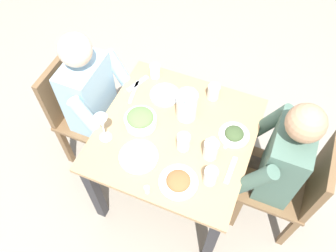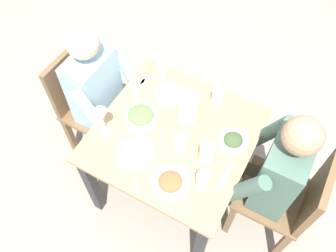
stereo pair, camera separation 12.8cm
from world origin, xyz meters
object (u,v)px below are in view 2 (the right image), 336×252
(chair_far, at_px, (86,101))
(plate_yoghurt, at_px, (134,153))
(plate_rice_curry, at_px, (170,182))
(diner_far, at_px, (108,99))
(salt_shaker, at_px, (138,187))
(oil_carafe, at_px, (207,154))
(plate_beans, at_px, (169,94))
(chair_near, at_px, (289,198))
(salad_bowl, at_px, (141,117))
(dining_table, at_px, (174,144))
(wine_glass, at_px, (101,117))
(water_glass_far_left, at_px, (217,96))
(plate_dolmas, at_px, (233,140))
(diner_near, at_px, (262,171))
(water_pitcher, at_px, (188,107))
(water_glass_near_left, at_px, (203,180))
(water_glass_center, at_px, (162,70))
(water_glass_far_right, at_px, (180,143))

(chair_far, bearing_deg, plate_yoghurt, -116.09)
(chair_far, xyz_separation_m, plate_rice_curry, (-0.35, -0.86, 0.24))
(diner_far, xyz_separation_m, salt_shaker, (-0.46, -0.52, 0.10))
(oil_carafe, relative_size, salt_shaker, 3.05)
(oil_carafe, bearing_deg, plate_beans, 52.99)
(chair_near, xyz_separation_m, salad_bowl, (-0.08, 0.94, 0.26))
(dining_table, bearing_deg, plate_rice_curry, -155.67)
(chair_far, xyz_separation_m, wine_glass, (-0.25, -0.37, 0.36))
(chair_far, relative_size, water_glass_far_left, 9.02)
(plate_rice_curry, bearing_deg, chair_near, -60.17)
(plate_dolmas, bearing_deg, chair_far, 92.22)
(salt_shaker, bearing_deg, diner_near, -49.40)
(diner_far, bearing_deg, chair_near, -90.44)
(plate_dolmas, bearing_deg, salad_bowl, 103.46)
(chair_near, xyz_separation_m, wine_glass, (-0.24, 1.08, 0.36))
(diner_far, xyz_separation_m, plate_rice_curry, (-0.35, -0.65, 0.09))
(dining_table, bearing_deg, chair_far, 84.81)
(plate_yoghurt, xyz_separation_m, wine_glass, (0.05, 0.23, 0.12))
(salad_bowl, distance_m, plate_beans, 0.25)
(water_pitcher, relative_size, oil_carafe, 1.16)
(salad_bowl, bearing_deg, oil_carafe, -96.13)
(water_pitcher, relative_size, salad_bowl, 1.02)
(plate_beans, relative_size, plate_yoghurt, 0.86)
(plate_rice_curry, bearing_deg, chair_far, 67.64)
(salad_bowl, relative_size, water_glass_near_left, 1.72)
(water_glass_near_left, bearing_deg, chair_near, -59.13)
(plate_rice_curry, xyz_separation_m, water_glass_far_left, (0.62, 0.02, 0.03))
(water_glass_center, distance_m, water_glass_near_left, 0.80)
(plate_beans, bearing_deg, chair_near, -100.89)
(salad_bowl, height_order, salt_shaker, salad_bowl)
(water_pitcher, bearing_deg, wine_glass, 131.11)
(plate_yoghurt, bearing_deg, diner_near, -66.38)
(plate_rice_curry, distance_m, plate_yoghurt, 0.26)
(salad_bowl, bearing_deg, dining_table, -84.74)
(water_glass_center, distance_m, oil_carafe, 0.66)
(dining_table, height_order, oil_carafe, oil_carafe)
(chair_near, xyz_separation_m, water_glass_near_left, (-0.27, 0.45, 0.28))
(diner_far, relative_size, plate_beans, 6.36)
(plate_yoghurt, relative_size, water_glass_near_left, 1.98)
(wine_glass, distance_m, salt_shaker, 0.43)
(oil_carafe, bearing_deg, chair_far, 82.10)
(plate_dolmas, bearing_deg, oil_carafe, 153.51)
(diner_near, distance_m, salt_shaker, 0.70)
(plate_beans, bearing_deg, water_glass_center, 43.57)
(water_glass_near_left, bearing_deg, water_glass_far_right, 55.46)
(diner_near, xyz_separation_m, oil_carafe, (-0.12, 0.30, 0.13))
(water_glass_center, bearing_deg, diner_near, -110.30)
(diner_near, xyz_separation_m, diner_far, (0.01, 1.05, 0.00))
(plate_rice_curry, xyz_separation_m, wine_glass, (0.10, 0.49, 0.12))
(salad_bowl, bearing_deg, chair_far, 80.60)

